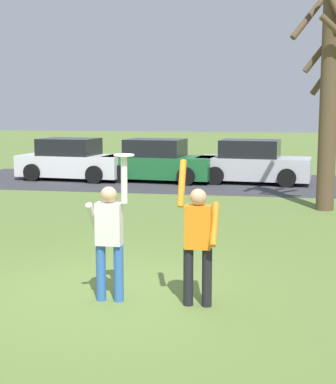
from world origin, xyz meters
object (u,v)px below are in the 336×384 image
at_px(parked_car_white, 72,161).
at_px(person_defender, 198,237).
at_px(frisbee_disc, 124,155).
at_px(bare_tree_tall, 329,88).
at_px(parked_car_silver, 253,163).
at_px(parked_car_green, 158,162).
at_px(person_catcher, 109,233).

bearing_deg(parked_car_white, person_defender, -58.18).
xyz_separation_m(frisbee_disc, bare_tree_tall, (3.42, 8.28, 1.18)).
bearing_deg(parked_car_silver, frisbee_disc, -89.96).
relative_size(frisbee_disc, parked_car_green, 0.07).
distance_m(parked_car_green, bare_tree_tall, 8.12).
xyz_separation_m(person_defender, bare_tree_tall, (2.39, 8.26, 2.29)).
xyz_separation_m(person_defender, parked_car_white, (-6.67, 13.43, -0.25)).
bearing_deg(parked_car_silver, bare_tree_tall, -62.89).
bearing_deg(bare_tree_tall, parked_car_white, 150.31).
xyz_separation_m(parked_car_silver, bare_tree_tall, (2.14, -5.37, 2.54)).
relative_size(parked_car_green, parked_car_silver, 1.00).
bearing_deg(bare_tree_tall, parked_car_silver, 111.69).
height_order(parked_car_white, parked_car_silver, same).
distance_m(person_defender, parked_car_white, 14.99).
relative_size(person_catcher, frisbee_disc, 7.26).
relative_size(person_defender, bare_tree_tall, 0.33).
xyz_separation_m(parked_car_white, parked_car_green, (3.39, 0.07, 0.00)).
distance_m(parked_car_white, parked_car_silver, 6.92).
xyz_separation_m(parked_car_white, bare_tree_tall, (9.05, -5.16, 2.54)).
bearing_deg(parked_car_green, person_defender, -70.93).
bearing_deg(parked_car_green, person_catcher, -76.08).
bearing_deg(person_catcher, person_defender, 0.00).
height_order(parked_car_green, parked_car_silver, same).
relative_size(person_defender, frisbee_disc, 7.11).
bearing_deg(person_catcher, bare_tree_tall, 65.46).
relative_size(person_defender, parked_car_silver, 0.48).
bearing_deg(person_defender, parked_car_green, -77.12).
xyz_separation_m(person_catcher, parked_car_green, (-2.02, 13.51, -0.25)).
xyz_separation_m(frisbee_disc, parked_car_white, (-5.63, 13.44, -1.37)).
height_order(parked_car_white, bare_tree_tall, bare_tree_tall).
bearing_deg(parked_car_silver, person_catcher, -90.89).
bearing_deg(person_defender, person_catcher, 0.00).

